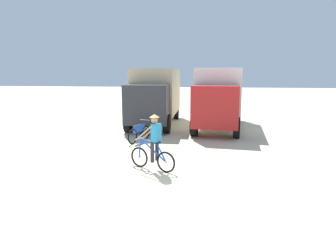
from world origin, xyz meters
TOP-DOWN VIEW (x-y plane):
  - ground_plane at (0.00, 0.00)m, footprint 120.00×120.00m
  - box_truck_tan_camper at (-1.72, 10.69)m, footprint 2.54×6.81m
  - box_truck_white_box at (2.05, 10.13)m, footprint 2.89×6.92m
  - cyclist_orange_shirt at (-0.15, 1.97)m, footprint 1.60×0.83m
  - bicycle_spare at (-1.57, 5.84)m, footprint 0.73×1.64m

SIDE VIEW (x-z plane):
  - ground_plane at x=0.00m, z-range 0.00..0.00m
  - bicycle_spare at x=-1.57m, z-range -0.09..0.88m
  - cyclist_orange_shirt at x=-0.15m, z-range -0.06..1.76m
  - box_truck_tan_camper at x=-1.72m, z-range 0.20..3.55m
  - box_truck_white_box at x=2.05m, z-range 0.20..3.55m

